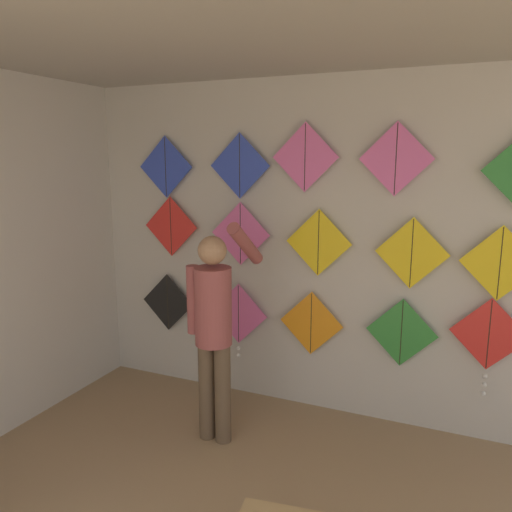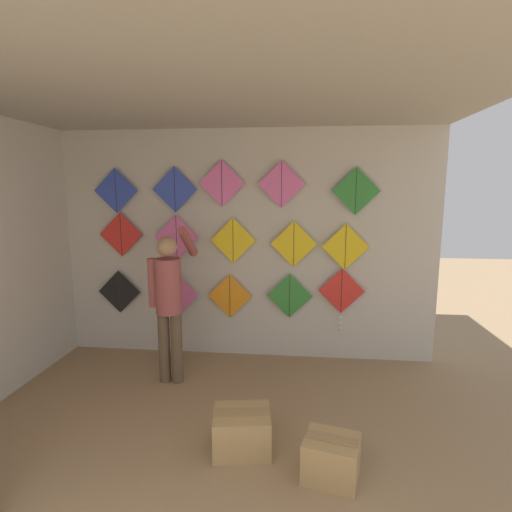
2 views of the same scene
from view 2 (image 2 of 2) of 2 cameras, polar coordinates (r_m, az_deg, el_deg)
name	(u,v)px [view 2 (image 2 of 2)]	position (r m, az deg, el deg)	size (l,w,h in m)	color
back_panel	(231,245)	(4.95, -3.66, 1.52)	(4.98, 0.06, 2.80)	beige
ceiling_slab	(175,77)	(2.95, -11.51, 23.77)	(4.98, 4.95, 0.04)	#A8A399
shopkeeper	(169,296)	(4.37, -12.33, -5.62)	(0.43, 0.60, 1.71)	brown
cardboard_box	(242,431)	(3.50, -2.02, -23.71)	(0.50, 0.44, 0.34)	tan
cardboard_box_spare	(331,458)	(3.29, 10.70, -26.51)	(0.45, 0.41, 0.32)	tan
kite_0	(119,292)	(5.41, -18.93, -4.85)	(0.55, 0.01, 0.55)	black
kite_1	(177,297)	(5.15, -11.27, -5.72)	(0.55, 0.04, 0.69)	pink
kite_2	(230,296)	(4.99, -3.79, -5.73)	(0.55, 0.01, 0.55)	orange
kite_3	(290,296)	(4.91, 4.82, -5.68)	(0.55, 0.01, 0.55)	#338C38
kite_4	(341,294)	(4.93, 12.10, -5.36)	(0.55, 0.04, 0.76)	red
kite_5	(121,235)	(5.26, -18.73, 2.91)	(0.55, 0.01, 0.55)	red
kite_6	(177,237)	(5.01, -11.29, 2.63)	(0.55, 0.01, 0.55)	pink
kite_7	(233,241)	(4.85, -3.30, 2.22)	(0.55, 0.01, 0.55)	yellow
kite_8	(294,244)	(4.79, 5.41, 1.73)	(0.55, 0.01, 0.55)	yellow
kite_9	(346,247)	(4.82, 12.67, 1.27)	(0.55, 0.01, 0.55)	yellow
kite_10	(116,191)	(5.24, -19.39, 8.80)	(0.55, 0.01, 0.55)	blue
kite_11	(175,189)	(4.97, -11.54, 9.32)	(0.55, 0.01, 0.55)	blue
kite_12	(222,183)	(4.83, -4.91, 10.31)	(0.55, 0.01, 0.55)	pink
kite_13	(281,184)	(4.75, 3.66, 10.20)	(0.55, 0.01, 0.55)	pink
kite_14	(356,191)	(4.79, 14.09, 8.99)	(0.55, 0.01, 0.55)	#338C38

